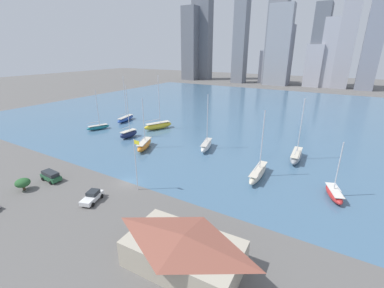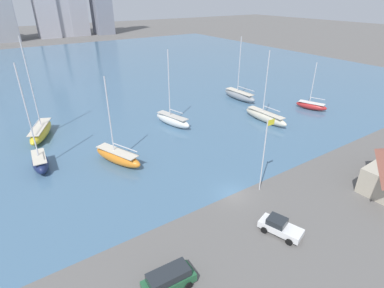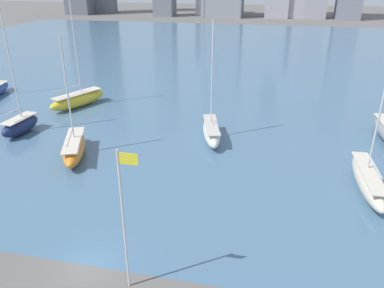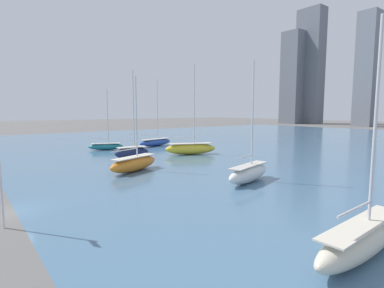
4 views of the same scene
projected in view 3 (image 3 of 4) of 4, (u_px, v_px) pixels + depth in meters
ground_plane at (88, 266)px, 25.97m from camera, size 500.00×500.00×0.00m
harbor_water at (224, 60)px, 88.25m from camera, size 180.00×140.00×0.00m
flag_pole at (124, 217)px, 22.08m from camera, size 1.24×0.14×9.79m
sailboat_navy at (20, 125)px, 47.00m from camera, size 2.61×6.22×15.08m
sailboat_white at (211, 131)px, 45.27m from camera, size 3.96×8.76×14.03m
sailboat_orange at (74, 147)px, 41.07m from camera, size 5.34×9.03×12.98m
sailboat_cream at (368, 180)px, 34.61m from camera, size 2.22×10.35×13.57m
sailboat_yellow at (78, 99)px, 56.66m from camera, size 6.16×9.86×16.92m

